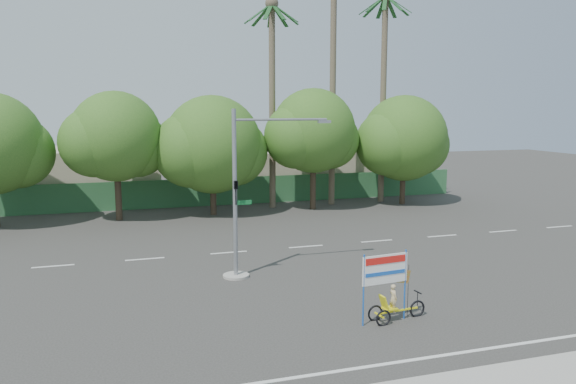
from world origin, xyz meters
name	(u,v)px	position (x,y,z in m)	size (l,w,h in m)	color
ground	(326,302)	(0.00, 0.00, 0.00)	(120.00, 120.00, 0.00)	#33302D
fence	(219,192)	(0.00, 21.50, 1.00)	(38.00, 0.08, 2.00)	#336B3D
building_left	(75,176)	(-10.00, 26.00, 2.00)	(12.00, 8.00, 4.00)	beige
building_right	(303,170)	(8.00, 26.00, 1.80)	(14.00, 8.00, 3.60)	beige
tree_left	(115,140)	(-7.05, 18.00, 5.06)	(6.66, 5.60, 8.07)	#473828
tree_center	(211,147)	(-1.05, 18.00, 4.47)	(7.62, 6.40, 7.85)	#473828
tree_right	(313,134)	(5.95, 18.00, 5.24)	(6.90, 5.80, 8.36)	#473828
tree_far_right	(403,141)	(12.95, 18.00, 4.64)	(7.38, 6.20, 7.94)	#473828
palm_tall	(333,59)	(8.00, 19.50, 10.46)	(3.73, 3.79, 17.45)	#70604C
palm_mid	(384,75)	(12.00, 19.50, 9.40)	(3.73, 3.79, 15.45)	#70604C
palm_short	(272,81)	(3.50, 19.50, 8.86)	(3.73, 3.79, 14.45)	#70604C
traffic_signal	(242,208)	(-2.20, 3.98, 2.92)	(4.72, 1.10, 7.00)	gray
trike_billboard	(390,293)	(1.35, -2.38, 0.98)	(2.47, 0.66, 2.43)	black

